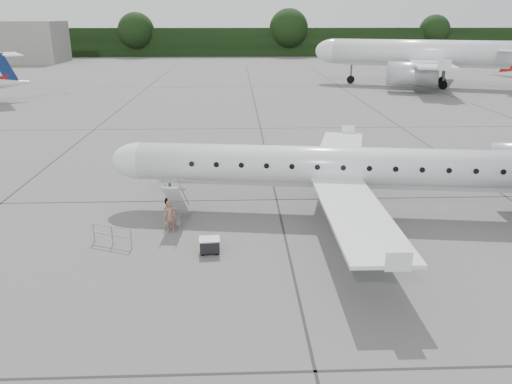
{
  "coord_description": "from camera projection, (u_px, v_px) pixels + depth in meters",
  "views": [
    {
      "loc": [
        -6.19,
        -22.45,
        10.74
      ],
      "look_at": [
        -5.25,
        1.65,
        2.3
      ],
      "focal_mm": 35.0,
      "sensor_mm": 36.0,
      "label": 1
    }
  ],
  "objects": [
    {
      "name": "ground",
      "position": [
        362.0,
        245.0,
        24.95
      ],
      "size": [
        320.0,
        320.0,
        0.0
      ],
      "primitive_type": "plane",
      "color": "slate",
      "rests_on": "ground"
    },
    {
      "name": "treeline",
      "position": [
        257.0,
        42.0,
        146.24
      ],
      "size": [
        260.0,
        4.0,
        8.0
      ],
      "primitive_type": "cube",
      "color": "black",
      "rests_on": "ground"
    },
    {
      "name": "main_regional_jet",
      "position": [
        346.0,
        148.0,
        27.87
      ],
      "size": [
        32.91,
        25.6,
        7.77
      ],
      "primitive_type": null,
      "rotation": [
        0.0,
        0.0,
        -0.13
      ],
      "color": "silver",
      "rests_on": "ground"
    },
    {
      "name": "airstair",
      "position": [
        176.0,
        201.0,
        27.35
      ],
      "size": [
        1.16,
        2.52,
        2.44
      ],
      "primitive_type": null,
      "rotation": [
        0.0,
        0.0,
        -0.13
      ],
      "color": "silver",
      "rests_on": "ground"
    },
    {
      "name": "passenger",
      "position": [
        170.0,
        216.0,
        26.18
      ],
      "size": [
        0.72,
        0.55,
        1.76
      ],
      "primitive_type": "imported",
      "rotation": [
        0.0,
        0.0,
        0.21
      ],
      "color": "#87594A",
      "rests_on": "ground"
    },
    {
      "name": "safety_railing",
      "position": [
        112.0,
        236.0,
        24.78
      ],
      "size": [
        2.06,
        0.92,
        1.0
      ],
      "primitive_type": null,
      "rotation": [
        0.0,
        0.0,
        -0.39
      ],
      "color": "gray",
      "rests_on": "ground"
    },
    {
      "name": "baggage_cart",
      "position": [
        210.0,
        245.0,
        23.97
      ],
      "size": [
        0.99,
        0.83,
        0.81
      ],
      "primitive_type": null,
      "rotation": [
        0.0,
        0.0,
        0.08
      ],
      "color": "black",
      "rests_on": "ground"
    },
    {
      "name": "bg_narrowbody",
      "position": [
        434.0,
        40.0,
        80.26
      ],
      "size": [
        48.72,
        41.85,
        14.75
      ],
      "primitive_type": null,
      "rotation": [
        0.0,
        0.0,
        -0.35
      ],
      "color": "silver",
      "rests_on": "ground"
    }
  ]
}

